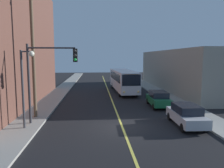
{
  "coord_description": "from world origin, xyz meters",
  "views": [
    {
      "loc": [
        -1.95,
        -15.73,
        5.14
      ],
      "look_at": [
        0.0,
        10.15,
        2.0
      ],
      "focal_mm": 35.21,
      "sensor_mm": 36.0,
      "label": 1
    }
  ],
  "objects": [
    {
      "name": "building_right_warehouse",
      "position": [
        14.5,
        18.47,
        3.12
      ],
      "size": [
        12.0,
        26.89,
        6.24
      ],
      "color": "gray",
      "rests_on": "ground"
    },
    {
      "name": "sidewalk_left",
      "position": [
        -7.25,
        10.0,
        0.07
      ],
      "size": [
        2.5,
        90.0,
        0.15
      ],
      "primitive_type": "cube",
      "color": "gray",
      "rests_on": "ground"
    },
    {
      "name": "sidewalk_right",
      "position": [
        7.25,
        10.0,
        0.07
      ],
      "size": [
        2.5,
        90.0,
        0.15
      ],
      "primitive_type": "cube",
      "color": "gray",
      "rests_on": "ground"
    },
    {
      "name": "lane_stripe_center",
      "position": [
        0.0,
        15.0,
        0.01
      ],
      "size": [
        0.16,
        60.0,
        0.01
      ],
      "primitive_type": "cube",
      "color": "#D8CC4C",
      "rests_on": "ground"
    },
    {
      "name": "parked_car_silver",
      "position": [
        4.87,
        -0.03,
        0.84
      ],
      "size": [
        1.92,
        4.45,
        1.62
      ],
      "color": "#B7B7BC",
      "rests_on": "ground"
    },
    {
      "name": "street_lamp_left",
      "position": [
        -6.83,
        -0.1,
        3.74
      ],
      "size": [
        0.98,
        0.4,
        5.5
      ],
      "color": "#38383D",
      "rests_on": "sidewalk_left"
    },
    {
      "name": "parked_car_green",
      "position": [
        4.63,
        6.54,
        0.84
      ],
      "size": [
        1.95,
        4.46,
        1.62
      ],
      "color": "#196038",
      "rests_on": "ground"
    },
    {
      "name": "ground_plane",
      "position": [
        0.0,
        0.0,
        0.0
      ],
      "size": [
        120.0,
        120.0,
        0.0
      ],
      "primitive_type": "plane",
      "color": "black"
    },
    {
      "name": "utility_pole_near",
      "position": [
        -7.05,
        2.89,
        6.42
      ],
      "size": [
        2.4,
        0.28,
        11.49
      ],
      "color": "brown",
      "rests_on": "sidewalk_left"
    },
    {
      "name": "city_bus",
      "position": [
        2.2,
        16.9,
        1.82
      ],
      "size": [
        3.07,
        12.24,
        3.2
      ],
      "color": "silver",
      "rests_on": "ground"
    },
    {
      "name": "traffic_signal_left_corner",
      "position": [
        -5.41,
        1.03,
        4.3
      ],
      "size": [
        3.75,
        0.48,
        6.0
      ],
      "color": "#2D2D33",
      "rests_on": "sidewalk_left"
    }
  ]
}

